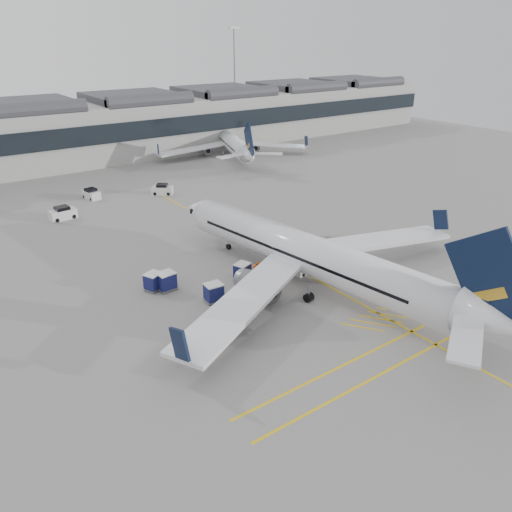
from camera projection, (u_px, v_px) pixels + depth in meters
ground at (253, 318)px, 45.82m from camera, size 220.00×220.00×0.00m
terminal at (39, 133)px, 96.65m from camera, size 200.00×20.45×12.40m
light_masts at (5, 83)px, 102.79m from camera, size 113.00×0.60×25.45m
apron_markings at (273, 256)px, 58.55m from camera, size 0.25×60.00×0.01m
airliner_main at (313, 256)px, 50.27m from camera, size 38.85×42.70×11.39m
airliner_far at (231, 143)px, 105.43m from camera, size 30.49×33.78×9.38m
belt_loader at (306, 265)px, 54.85m from camera, size 5.45×2.56×2.16m
baggage_cart_a at (242, 271)px, 52.75m from camera, size 2.04×1.86×1.76m
baggage_cart_b at (214, 292)px, 48.29m from camera, size 1.88×1.59×1.87m
baggage_cart_c at (154, 281)px, 50.47m from camera, size 2.17×2.01×1.84m
baggage_cart_d at (166, 281)px, 50.42m from camera, size 1.93×1.63×1.93m
ramp_agent_a at (255, 273)px, 52.05m from camera, size 0.87×0.76×2.01m
ramp_agent_b at (257, 271)px, 52.56m from camera, size 0.99×0.78×2.01m
pushback_tug at (222, 320)px, 44.27m from camera, size 2.73×1.84×1.44m
safety_cone_nose at (217, 228)px, 66.13m from camera, size 0.41×0.41×0.57m
safety_cone_engine at (337, 265)px, 55.55m from camera, size 0.38×0.38×0.53m
service_van_left at (63, 213)px, 69.86m from camera, size 3.73×2.13×1.83m
service_van_mid at (91, 194)px, 78.52m from camera, size 2.17×3.46×1.65m
service_van_right at (162, 190)px, 80.70m from camera, size 3.60×3.32×1.69m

